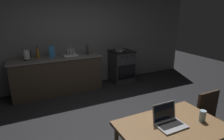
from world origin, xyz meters
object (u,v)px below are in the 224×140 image
at_px(cereal_box, 52,52).
at_px(bottle_b, 38,53).
at_px(frying_pan, 120,50).
at_px(chair, 212,120).
at_px(drinking_glass, 202,116).
at_px(dining_table, 172,132).
at_px(dish_rack, 70,54).
at_px(bottle, 87,49).
at_px(stove_oven, 122,66).
at_px(electric_kettle, 26,55).
at_px(laptop, 169,121).

xyz_separation_m(cereal_box, bottle_b, (-0.31, 0.06, -0.01)).
bearing_deg(frying_pan, chair, -94.21).
bearing_deg(drinking_glass, dining_table, 169.00).
bearing_deg(dining_table, dish_rack, 95.50).
distance_m(bottle, bottle_b, 1.18).
distance_m(dining_table, cereal_box, 3.35).
xyz_separation_m(stove_oven, electric_kettle, (-2.44, 0.00, 0.57)).
xyz_separation_m(laptop, electric_kettle, (-1.28, 3.19, 0.24)).
distance_m(laptop, bottle_b, 3.44).
relative_size(cereal_box, dish_rack, 0.80).
xyz_separation_m(stove_oven, chair, (-0.29, -3.11, 0.06)).
distance_m(frying_pan, drinking_glass, 3.35).
bearing_deg(cereal_box, dish_rack, -2.62).
xyz_separation_m(laptop, frying_pan, (1.10, 3.16, 0.15)).
height_order(frying_pan, bottle_b, bottle_b).
bearing_deg(electric_kettle, bottle_b, 18.11).
relative_size(dish_rack, bottle_b, 1.25).
relative_size(dining_table, bottle, 4.04).
xyz_separation_m(dining_table, laptop, (-0.02, 0.04, 0.12)).
bearing_deg(chair, laptop, -154.51).
bearing_deg(dining_table, electric_kettle, 112.00).
xyz_separation_m(chair, bottle_b, (-1.91, 3.19, 0.52)).
xyz_separation_m(stove_oven, dining_table, (-1.14, -3.22, 0.20)).
distance_m(drinking_glass, bottle_b, 3.68).
distance_m(frying_pan, dish_rack, 1.39).
distance_m(drinking_glass, cereal_box, 3.51).
relative_size(cereal_box, bottle_b, 1.00).
distance_m(frying_pan, bottle_b, 2.14).
distance_m(laptop, frying_pan, 3.35).
bearing_deg(stove_oven, cereal_box, 179.32).
height_order(laptop, dish_rack, dish_rack).
bearing_deg(bottle, electric_kettle, 177.97).
distance_m(dining_table, electric_kettle, 3.50).
height_order(dining_table, dish_rack, dish_rack).
bearing_deg(stove_oven, drinking_glass, -102.99).
height_order(stove_oven, dining_table, stove_oven).
relative_size(bottle, bottle_b, 1.07).
relative_size(chair, bottle_b, 3.30).
xyz_separation_m(frying_pan, dish_rack, (-1.39, 0.03, 0.02)).
bearing_deg(bottle_b, chair, -59.15).
relative_size(dining_table, electric_kettle, 4.99).
height_order(frying_pan, drinking_glass, frying_pan).
distance_m(bottle, dish_rack, 0.43).
distance_m(chair, cereal_box, 3.56).
bearing_deg(bottle, cereal_box, 175.33).
distance_m(chair, bottle, 3.20).
distance_m(chair, bottle_b, 3.76).
height_order(cereal_box, bottle_b, same).
xyz_separation_m(bottle, frying_pan, (0.97, 0.02, -0.11)).
distance_m(stove_oven, dining_table, 3.42).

